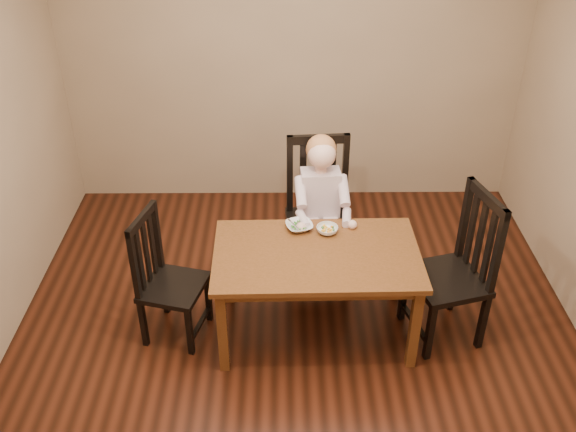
{
  "coord_description": "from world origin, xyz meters",
  "views": [
    {
      "loc": [
        -0.09,
        -3.33,
        3.17
      ],
      "look_at": [
        -0.06,
        0.25,
        0.86
      ],
      "focal_mm": 40.0,
      "sensor_mm": 36.0,
      "label": 1
    }
  ],
  "objects_px": {
    "chair_left": "(166,280)",
    "bowl_peas": "(299,226)",
    "toddler": "(320,198)",
    "bowl_veg": "(327,230)",
    "chair_child": "(319,214)",
    "dining_table": "(317,263)",
    "chair_right": "(455,271)"
  },
  "relations": [
    {
      "from": "chair_left",
      "to": "bowl_veg",
      "type": "relative_size",
      "value": 6.43
    },
    {
      "from": "chair_right",
      "to": "bowl_veg",
      "type": "bearing_deg",
      "value": 58.42
    },
    {
      "from": "dining_table",
      "to": "bowl_peas",
      "type": "xyz_separation_m",
      "value": [
        -0.11,
        0.29,
        0.1
      ]
    },
    {
      "from": "chair_left",
      "to": "toddler",
      "type": "xyz_separation_m",
      "value": [
        1.07,
        0.63,
        0.26
      ]
    },
    {
      "from": "chair_right",
      "to": "bowl_veg",
      "type": "distance_m",
      "value": 0.9
    },
    {
      "from": "dining_table",
      "to": "toddler",
      "type": "height_order",
      "value": "toddler"
    },
    {
      "from": "chair_right",
      "to": "toddler",
      "type": "height_order",
      "value": "chair_right"
    },
    {
      "from": "dining_table",
      "to": "bowl_veg",
      "type": "height_order",
      "value": "bowl_veg"
    },
    {
      "from": "chair_left",
      "to": "chair_child",
      "type": "bearing_deg",
      "value": 137.94
    },
    {
      "from": "dining_table",
      "to": "chair_child",
      "type": "xyz_separation_m",
      "value": [
        0.05,
        0.7,
        -0.06
      ]
    },
    {
      "from": "chair_child",
      "to": "toddler",
      "type": "distance_m",
      "value": 0.18
    },
    {
      "from": "toddler",
      "to": "bowl_veg",
      "type": "height_order",
      "value": "toddler"
    },
    {
      "from": "dining_table",
      "to": "chair_child",
      "type": "relative_size",
      "value": 1.21
    },
    {
      "from": "dining_table",
      "to": "chair_left",
      "type": "distance_m",
      "value": 1.02
    },
    {
      "from": "toddler",
      "to": "dining_table",
      "type": "bearing_deg",
      "value": 80.94
    },
    {
      "from": "chair_left",
      "to": "toddler",
      "type": "bearing_deg",
      "value": 135.61
    },
    {
      "from": "bowl_peas",
      "to": "bowl_veg",
      "type": "xyz_separation_m",
      "value": [
        0.19,
        -0.05,
        0.0
      ]
    },
    {
      "from": "chair_child",
      "to": "bowl_peas",
      "type": "xyz_separation_m",
      "value": [
        -0.16,
        -0.41,
        0.16
      ]
    },
    {
      "from": "bowl_peas",
      "to": "bowl_veg",
      "type": "distance_m",
      "value": 0.2
    },
    {
      "from": "dining_table",
      "to": "chair_left",
      "type": "relative_size",
      "value": 1.44
    },
    {
      "from": "chair_right",
      "to": "bowl_veg",
      "type": "relative_size",
      "value": 7.47
    },
    {
      "from": "chair_right",
      "to": "chair_child",
      "type": "bearing_deg",
      "value": 35.93
    },
    {
      "from": "toddler",
      "to": "chair_child",
      "type": "bearing_deg",
      "value": -90.0
    },
    {
      "from": "chair_child",
      "to": "bowl_peas",
      "type": "relative_size",
      "value": 6.22
    },
    {
      "from": "chair_left",
      "to": "bowl_veg",
      "type": "height_order",
      "value": "chair_left"
    },
    {
      "from": "chair_left",
      "to": "bowl_peas",
      "type": "relative_size",
      "value": 5.25
    },
    {
      "from": "dining_table",
      "to": "chair_left",
      "type": "bearing_deg",
      "value": 179.43
    },
    {
      "from": "bowl_peas",
      "to": "dining_table",
      "type": "bearing_deg",
      "value": -69.08
    },
    {
      "from": "dining_table",
      "to": "bowl_veg",
      "type": "distance_m",
      "value": 0.27
    },
    {
      "from": "toddler",
      "to": "bowl_peas",
      "type": "relative_size",
      "value": 3.6
    },
    {
      "from": "chair_left",
      "to": "toddler",
      "type": "distance_m",
      "value": 1.27
    },
    {
      "from": "dining_table",
      "to": "bowl_peas",
      "type": "height_order",
      "value": "bowl_peas"
    }
  ]
}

